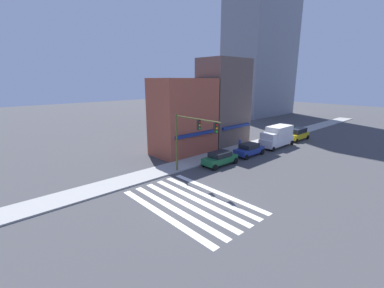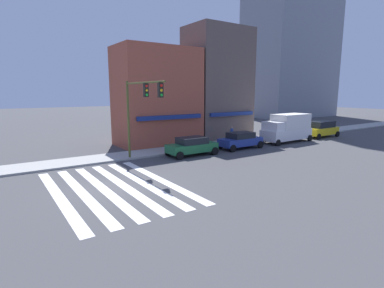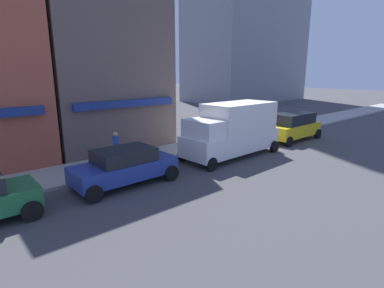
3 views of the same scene
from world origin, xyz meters
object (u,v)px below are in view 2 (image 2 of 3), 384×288
(suv_yellow, at_px, (321,129))
(traffic_signal, at_px, (140,103))
(sedan_blue, at_px, (241,140))
(sedan_green, at_px, (192,146))
(box_truck_white, at_px, (287,128))
(pedestrian_blue_shirt, at_px, (232,135))

(suv_yellow, bearing_deg, traffic_signal, -179.03)
(traffic_signal, distance_m, sedan_blue, 11.32)
(traffic_signal, bearing_deg, sedan_green, 6.46)
(sedan_green, height_order, box_truck_white, box_truck_white)
(suv_yellow, distance_m, pedestrian_blue_shirt, 12.77)
(box_truck_white, bearing_deg, suv_yellow, -1.31)
(box_truck_white, bearing_deg, sedan_blue, 178.69)
(sedan_green, height_order, suv_yellow, suv_yellow)
(traffic_signal, distance_m, box_truck_white, 17.81)
(traffic_signal, height_order, box_truck_white, traffic_signal)
(traffic_signal, xyz_separation_m, pedestrian_blue_shirt, (11.34, 2.60, -3.52))
(box_truck_white, height_order, pedestrian_blue_shirt, box_truck_white)
(sedan_green, bearing_deg, box_truck_white, 0.37)
(traffic_signal, relative_size, sedan_green, 1.42)
(box_truck_white, relative_size, pedestrian_blue_shirt, 3.53)
(sedan_blue, bearing_deg, traffic_signal, -177.52)
(traffic_signal, bearing_deg, suv_yellow, 1.35)
(suv_yellow, bearing_deg, pedestrian_blue_shirt, 170.47)
(sedan_blue, bearing_deg, box_truck_white, -0.56)
(box_truck_white, bearing_deg, pedestrian_blue_shirt, 160.56)
(traffic_signal, relative_size, box_truck_white, 1.00)
(suv_yellow, bearing_deg, sedan_blue, 179.62)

